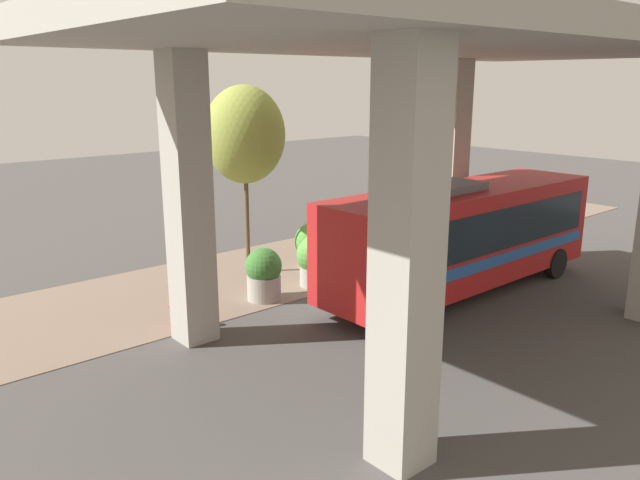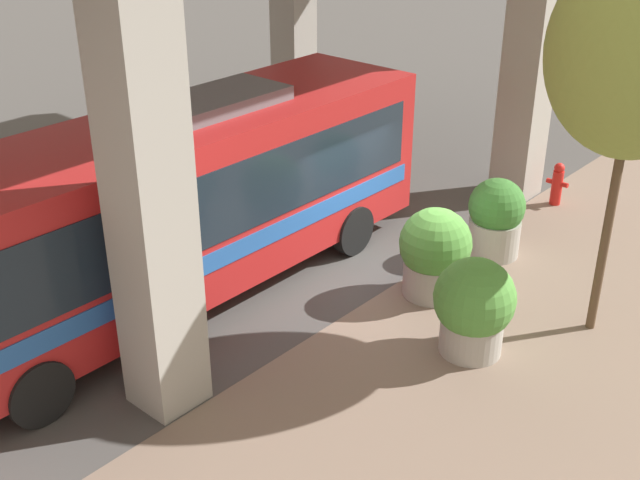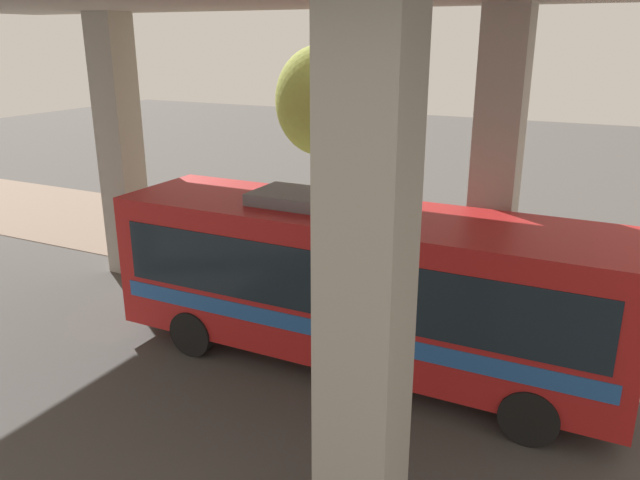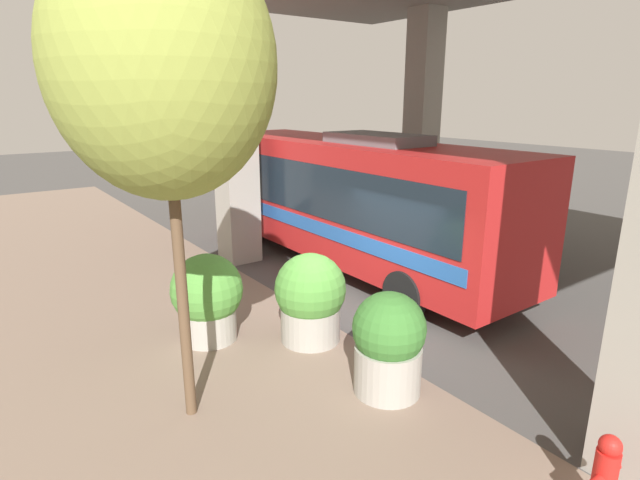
{
  "view_description": "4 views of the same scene",
  "coord_description": "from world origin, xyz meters",
  "px_view_note": "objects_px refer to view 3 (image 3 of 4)",
  "views": [
    {
      "loc": [
        13.82,
        -12.39,
        6.42
      ],
      "look_at": [
        -0.78,
        0.23,
        1.46
      ],
      "focal_mm": 35.0,
      "sensor_mm": 36.0,
      "label": 1
    },
    {
      "loc": [
        -7.49,
        10.77,
        7.42
      ],
      "look_at": [
        0.31,
        1.95,
        1.5
      ],
      "focal_mm": 45.0,
      "sensor_mm": 36.0,
      "label": 2
    },
    {
      "loc": [
        13.39,
        7.46,
        6.49
      ],
      "look_at": [
        1.03,
        1.32,
        1.98
      ],
      "focal_mm": 35.0,
      "sensor_mm": 36.0,
      "label": 3
    },
    {
      "loc": [
        -5.47,
        -6.87,
        4.32
      ],
      "look_at": [
        0.84,
        1.79,
        1.26
      ],
      "focal_mm": 28.0,
      "sensor_mm": 36.0,
      "label": 4
    }
  ],
  "objects_px": {
    "fire_hydrant": "(154,243)",
    "planter_front": "(364,246)",
    "bus": "(360,278)",
    "planter_middle": "(304,256)",
    "street_tree_near": "(320,101)",
    "planter_back": "(241,246)"
  },
  "relations": [
    {
      "from": "planter_middle",
      "to": "street_tree_near",
      "type": "distance_m",
      "value": 4.75
    },
    {
      "from": "fire_hydrant",
      "to": "planter_back",
      "type": "height_order",
      "value": "planter_back"
    },
    {
      "from": "bus",
      "to": "planter_front",
      "type": "bearing_deg",
      "value": -158.51
    },
    {
      "from": "planter_back",
      "to": "planter_middle",
      "type": "bearing_deg",
      "value": 89.33
    },
    {
      "from": "fire_hydrant",
      "to": "planter_front",
      "type": "relative_size",
      "value": 0.61
    },
    {
      "from": "planter_front",
      "to": "planter_middle",
      "type": "height_order",
      "value": "planter_middle"
    },
    {
      "from": "planter_back",
      "to": "street_tree_near",
      "type": "height_order",
      "value": "street_tree_near"
    },
    {
      "from": "fire_hydrant",
      "to": "planter_back",
      "type": "xyz_separation_m",
      "value": [
        -0.2,
        3.06,
        0.3
      ]
    },
    {
      "from": "planter_front",
      "to": "planter_back",
      "type": "xyz_separation_m",
      "value": [
        1.47,
        -3.18,
        -0.03
      ]
    },
    {
      "from": "planter_front",
      "to": "street_tree_near",
      "type": "xyz_separation_m",
      "value": [
        -1.15,
        -1.95,
        3.84
      ]
    },
    {
      "from": "bus",
      "to": "street_tree_near",
      "type": "xyz_separation_m",
      "value": [
        -5.99,
        -3.85,
        2.78
      ]
    },
    {
      "from": "bus",
      "to": "planter_back",
      "type": "height_order",
      "value": "bus"
    },
    {
      "from": "planter_front",
      "to": "street_tree_near",
      "type": "height_order",
      "value": "street_tree_near"
    },
    {
      "from": "street_tree_near",
      "to": "bus",
      "type": "bearing_deg",
      "value": 32.75
    },
    {
      "from": "fire_hydrant",
      "to": "bus",
      "type": "bearing_deg",
      "value": 68.76
    },
    {
      "from": "street_tree_near",
      "to": "fire_hydrant",
      "type": "bearing_deg",
      "value": -56.69
    },
    {
      "from": "planter_front",
      "to": "street_tree_near",
      "type": "relative_size",
      "value": 0.26
    },
    {
      "from": "planter_back",
      "to": "fire_hydrant",
      "type": "bearing_deg",
      "value": -86.33
    },
    {
      "from": "bus",
      "to": "street_tree_near",
      "type": "bearing_deg",
      "value": -147.25
    },
    {
      "from": "planter_middle",
      "to": "bus",
      "type": "bearing_deg",
      "value": 42.19
    },
    {
      "from": "fire_hydrant",
      "to": "planter_back",
      "type": "distance_m",
      "value": 3.08
    },
    {
      "from": "fire_hydrant",
      "to": "planter_front",
      "type": "bearing_deg",
      "value": 104.96
    }
  ]
}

